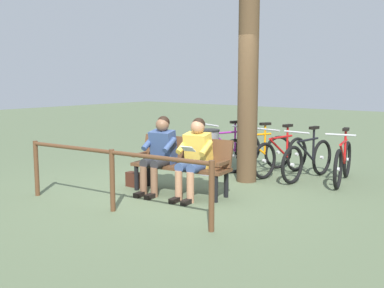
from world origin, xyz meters
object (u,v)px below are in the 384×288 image
object	(u,v)px
person_companion	(160,151)
bicycle_blue	(343,162)
bench	(183,161)
bicycle_orange	(257,153)
bicycle_silver	(228,150)
handbag	(135,180)
bicycle_red	(308,159)
person_reading	(195,154)
tree_trunk	(248,93)
litter_bin	(209,152)
bicycle_green	(281,156)

from	to	relation	value
person_companion	bicycle_blue	xyz separation A→B (m)	(-2.00, -2.45, -0.30)
bench	person_companion	size ratio (longest dim) A/B	1.37
bicycle_orange	bicycle_silver	xyz separation A→B (m)	(0.64, 0.07, 0.00)
handbag	bicycle_blue	world-z (taller)	bicycle_blue
person_companion	bicycle_red	world-z (taller)	person_companion
person_reading	bicycle_orange	bearing A→B (deg)	-90.16
bicycle_red	bicycle_silver	distance (m)	1.74
handbag	bicycle_silver	world-z (taller)	bicycle_silver
bicycle_red	bicycle_orange	world-z (taller)	same
tree_trunk	bicycle_silver	distance (m)	1.75
person_companion	bicycle_silver	bearing A→B (deg)	-90.10
person_reading	tree_trunk	bearing A→B (deg)	-98.45
handbag	bicycle_orange	world-z (taller)	bicycle_orange
bench	litter_bin	world-z (taller)	bench
bicycle_orange	tree_trunk	bearing A→B (deg)	44.96
bench	person_companion	bearing A→B (deg)	26.91
bicycle_blue	bicycle_green	bearing A→B (deg)	-99.50
handbag	bicycle_blue	size ratio (longest dim) A/B	0.18
person_companion	handbag	bearing A→B (deg)	-8.34
handbag	bicycle_blue	xyz separation A→B (m)	(-2.58, -2.44, 0.24)
handbag	litter_bin	bearing A→B (deg)	-102.22
bench	tree_trunk	world-z (taller)	tree_trunk
tree_trunk	litter_bin	world-z (taller)	tree_trunk
person_companion	bicycle_silver	xyz separation A→B (m)	(0.33, -2.36, -0.30)
bicycle_orange	handbag	bearing A→B (deg)	4.63
bicycle_blue	bench	bearing A→B (deg)	-49.99
bench	person_companion	xyz separation A→B (m)	(0.30, 0.21, 0.16)
person_companion	tree_trunk	size ratio (longest dim) A/B	0.39
person_reading	person_companion	xyz separation A→B (m)	(0.63, 0.09, -0.00)
litter_bin	bicycle_red	distance (m)	1.80
bicycle_blue	bicycle_red	size ratio (longest dim) A/B	0.98
tree_trunk	bicycle_green	xyz separation A→B (m)	(-0.21, -0.85, -1.18)
person_reading	handbag	xyz separation A→B (m)	(1.21, 0.08, -0.54)
tree_trunk	bicycle_orange	xyz separation A→B (m)	(0.33, -0.90, -1.18)
person_companion	bicycle_red	size ratio (longest dim) A/B	0.72
bicycle_blue	bicycle_orange	bearing A→B (deg)	-102.14
handbag	litter_bin	size ratio (longest dim) A/B	0.36
handbag	litter_bin	world-z (taller)	litter_bin
bench	tree_trunk	xyz separation A→B (m)	(-0.35, -1.32, 1.04)
litter_bin	bicycle_orange	size ratio (longest dim) A/B	0.54
person_reading	bicycle_silver	distance (m)	2.49
litter_bin	bicycle_red	world-z (taller)	bicycle_red
bench	bicycle_green	xyz separation A→B (m)	(-0.56, -2.18, -0.15)
tree_trunk	bicycle_orange	size ratio (longest dim) A/B	1.99
handbag	bicycle_red	world-z (taller)	bicycle_red
bicycle_orange	bicycle_blue	bearing A→B (deg)	115.19
person_companion	bicycle_green	size ratio (longest dim) A/B	0.72
bicycle_silver	bicycle_red	bearing A→B (deg)	108.77
person_companion	bicycle_green	bearing A→B (deg)	-117.84
bench	tree_trunk	distance (m)	1.72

